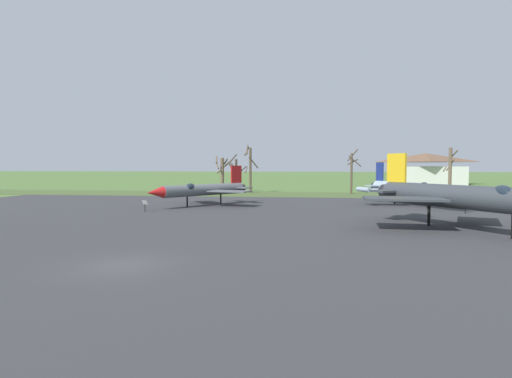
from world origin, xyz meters
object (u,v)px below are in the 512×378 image
(info_placard_rear_center, at_px, (145,205))
(visitor_building, at_px, (425,169))
(info_placard_rear_left, at_px, (465,208))
(jet_fighter_front_right, at_px, (469,197))
(jet_fighter_rear_center, at_px, (202,190))
(jet_fighter_rear_left, at_px, (413,189))

(info_placard_rear_center, distance_m, visitor_building, 83.31)
(info_placard_rear_center, bearing_deg, info_placard_rear_left, 5.18)
(jet_fighter_front_right, height_order, jet_fighter_rear_center, jet_fighter_front_right)
(jet_fighter_front_right, xyz_separation_m, jet_fighter_rear_center, (-23.12, 15.67, -0.55))
(jet_fighter_rear_center, distance_m, jet_fighter_rear_left, 23.77)
(visitor_building, bearing_deg, jet_fighter_front_right, -102.55)
(jet_fighter_front_right, relative_size, jet_fighter_rear_center, 1.24)
(info_placard_rear_center, bearing_deg, jet_fighter_rear_center, 59.82)
(jet_fighter_rear_center, xyz_separation_m, jet_fighter_rear_left, (23.62, 2.61, 0.15))
(jet_fighter_rear_left, height_order, visitor_building, visitor_building)
(jet_fighter_front_right, relative_size, info_placard_rear_left, 15.14)
(jet_fighter_rear_left, distance_m, visitor_building, 63.12)
(jet_fighter_rear_center, bearing_deg, jet_fighter_front_right, -34.13)
(jet_fighter_front_right, bearing_deg, jet_fighter_rear_left, 88.41)
(jet_fighter_front_right, xyz_separation_m, jet_fighter_rear_left, (0.51, 18.28, -0.40))
(jet_fighter_front_right, xyz_separation_m, info_placard_rear_left, (3.84, 11.60, -1.84))
(visitor_building, bearing_deg, info_placard_rear_left, -101.53)
(info_placard_rear_center, bearing_deg, visitor_building, 57.52)
(jet_fighter_rear_left, bearing_deg, visitor_building, 74.29)
(info_placard_rear_center, xyz_separation_m, info_placard_rear_left, (30.95, 2.81, -0.11))
(jet_fighter_rear_left, xyz_separation_m, visitor_building, (17.08, 60.74, 1.73))
(jet_fighter_rear_center, relative_size, info_placard_rear_left, 12.21)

